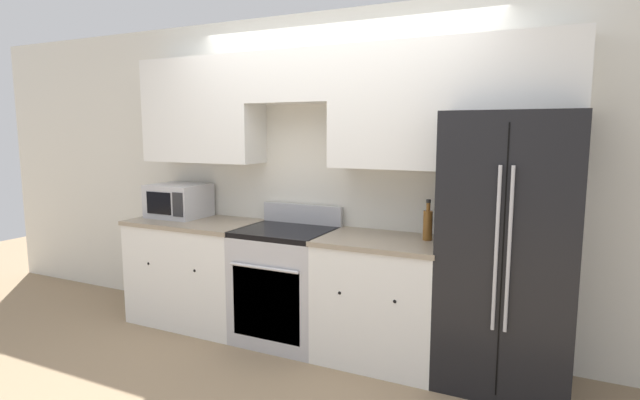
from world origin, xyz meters
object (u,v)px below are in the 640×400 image
oven_range (286,284)px  refrigerator (509,250)px  microwave (179,201)px  bottle (428,224)px

oven_range → refrigerator: (1.64, 0.08, 0.44)m
oven_range → microwave: (-1.15, 0.08, 0.59)m
oven_range → microwave: microwave is taller
oven_range → refrigerator: 1.70m
refrigerator → bottle: 0.56m
oven_range → bottle: bearing=5.1°
microwave → bottle: microwave is taller
oven_range → refrigerator: bearing=2.7°
oven_range → refrigerator: size_ratio=0.59×
oven_range → microwave: size_ratio=2.21×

